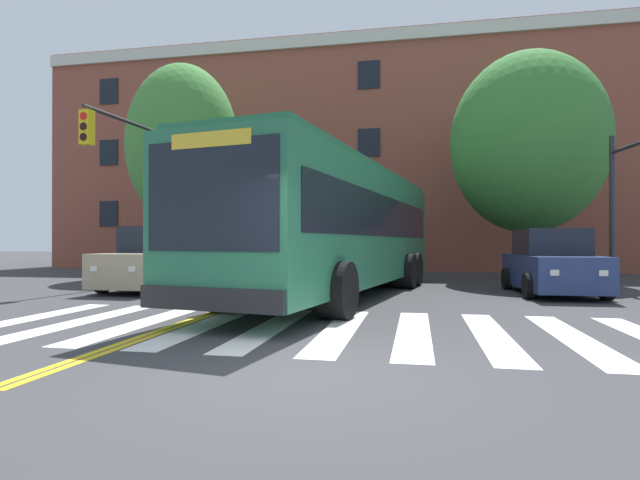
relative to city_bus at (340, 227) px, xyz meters
The scene contains 12 objects.
ground_plane 8.17m from the city_bus, 84.52° to the right, with size 120.00×120.00×0.00m, color #38383A.
crosswalk 5.61m from the city_bus, 74.80° to the right, with size 13.71×4.34×0.01m.
lane_line_yellow_inner 9.33m from the city_bus, 103.58° to the left, with size 0.12×36.00×0.01m, color gold.
lane_line_yellow_outer 9.30m from the city_bus, 102.60° to the left, with size 0.12×36.00×0.01m, color gold.
city_bus is the anchor object (origin of this frame).
car_tan_near_lane 5.86m from the city_bus, behind, with size 2.25×4.70×1.92m.
car_navy_far_lane 6.02m from the city_bus, 15.28° to the left, with size 2.18×4.30×1.82m.
car_silver_behind_bus 9.40m from the city_bus, 95.48° to the left, with size 2.24×5.05×2.34m.
traffic_light_far_corner 7.69m from the city_bus, 164.58° to the left, with size 0.57×4.53×5.76m.
street_tree_curbside_large 9.64m from the city_bus, 47.00° to the left, with size 5.75×5.69×8.61m.
street_tree_curbside_small 10.42m from the city_bus, 141.33° to the left, with size 6.68×6.61×8.89m.
building_facade 16.63m from the city_bus, 91.07° to the left, with size 35.98×9.31×12.09m.
Camera 1 is at (1.28, -5.39, 1.46)m, focal length 28.00 mm.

